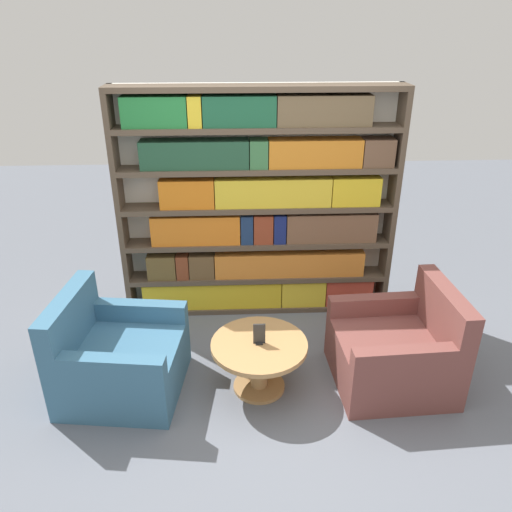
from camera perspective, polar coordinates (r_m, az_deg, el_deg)
The scene contains 6 objects.
ground_plane at distance 4.09m, azimuth 1.22°, elevation -16.62°, with size 14.00×14.00×0.00m, color slate.
bookshelf at distance 4.78m, azimuth 0.37°, elevation 5.48°, with size 2.62×0.30×2.22m.
armchair_left at distance 4.20m, azimuth -15.53°, elevation -11.28°, with size 1.00×0.96×0.85m.
armchair_right at distance 4.29m, azimuth 15.81°, elevation -10.45°, with size 0.95×0.91×0.85m.
coffee_table at distance 4.04m, azimuth 0.37°, elevation -11.36°, with size 0.76×0.76×0.44m.
table_sign at distance 3.92m, azimuth 0.37°, elevation -9.01°, with size 0.09×0.06×0.18m.
Camera 1 is at (-0.22, -3.00, 2.77)m, focal length 35.00 mm.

